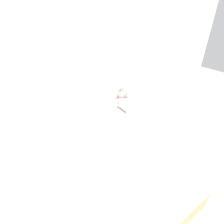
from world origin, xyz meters
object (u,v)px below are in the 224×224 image
bed (90,164)px  table_lamp (127,86)px  flower_vase (121,98)px  alarm_clock (133,100)px  nightstand (128,114)px

bed → table_lamp: (1.24, 0.82, 0.50)m
bed → flower_vase: (1.06, 0.72, 0.36)m
alarm_clock → table_lamp: bearing=118.9°
nightstand → flower_vase: size_ratio=1.95×
nightstand → table_lamp: bearing=89.0°
flower_vase → alarm_clock: (0.26, -0.03, -0.11)m
bed → nightstand: (1.24, 0.72, -0.04)m
bed → nightstand: 1.44m
table_lamp → alarm_clock: table_lamp is taller
flower_vase → alarm_clock: size_ratio=3.32×
nightstand → alarm_clock: (0.07, -0.03, 0.29)m
nightstand → bed: bearing=-149.8°
bed → nightstand: bearing=30.2°
bed → alarm_clock: (1.31, 0.69, 0.25)m
bed → flower_vase: 1.33m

